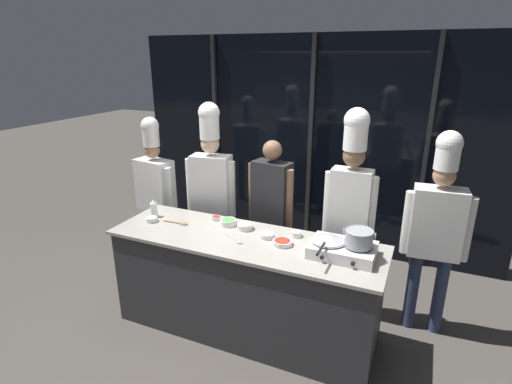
{
  "coord_description": "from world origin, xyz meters",
  "views": [
    {
      "loc": [
        1.36,
        -2.84,
        2.46
      ],
      "look_at": [
        0.0,
        0.25,
        1.29
      ],
      "focal_mm": 28.0,
      "sensor_mm": 36.0,
      "label": 1
    }
  ],
  "objects_px": {
    "prep_bowl_rice": "(152,219)",
    "chef_pastry": "(437,222)",
    "frying_pan": "(328,238)",
    "serving_spoon_slotted": "(237,241)",
    "chef_line": "(351,196)",
    "portable_stove": "(343,250)",
    "chef_sous": "(211,182)",
    "prep_bowl_scallions": "(228,222)",
    "squeeze_bottle_clear": "(154,208)",
    "serving_spoon_solid": "(180,223)",
    "prep_bowl_onion": "(296,233)",
    "prep_bowl_bean_sprouts": "(267,235)",
    "stock_pot": "(359,238)",
    "prep_bowl_shrimp": "(245,226)",
    "person_guest": "(272,203)",
    "prep_bowl_bell_pepper": "(216,218)",
    "prep_bowl_chili_flakes": "(282,242)",
    "chef_head": "(155,186)"
  },
  "relations": [
    {
      "from": "squeeze_bottle_clear",
      "to": "chef_pastry",
      "type": "xyz_separation_m",
      "value": [
        2.55,
        0.59,
        0.06
      ]
    },
    {
      "from": "chef_pastry",
      "to": "frying_pan",
      "type": "bearing_deg",
      "value": 34.99
    },
    {
      "from": "serving_spoon_solid",
      "to": "chef_pastry",
      "type": "relative_size",
      "value": 0.14
    },
    {
      "from": "chef_head",
      "to": "person_guest",
      "type": "height_order",
      "value": "chef_head"
    },
    {
      "from": "stock_pot",
      "to": "prep_bowl_shrimp",
      "type": "relative_size",
      "value": 1.7
    },
    {
      "from": "serving_spoon_slotted",
      "to": "serving_spoon_solid",
      "type": "distance_m",
      "value": 0.66
    },
    {
      "from": "frying_pan",
      "to": "prep_bowl_rice",
      "type": "xyz_separation_m",
      "value": [
        -1.7,
        -0.05,
        -0.11
      ]
    },
    {
      "from": "squeeze_bottle_clear",
      "to": "prep_bowl_chili_flakes",
      "type": "height_order",
      "value": "squeeze_bottle_clear"
    },
    {
      "from": "squeeze_bottle_clear",
      "to": "serving_spoon_solid",
      "type": "height_order",
      "value": "squeeze_bottle_clear"
    },
    {
      "from": "prep_bowl_onion",
      "to": "prep_bowl_chili_flakes",
      "type": "xyz_separation_m",
      "value": [
        -0.05,
        -0.2,
        -0.0
      ]
    },
    {
      "from": "prep_bowl_onion",
      "to": "serving_spoon_slotted",
      "type": "xyz_separation_m",
      "value": [
        -0.43,
        -0.3,
        -0.02
      ]
    },
    {
      "from": "chef_sous",
      "to": "serving_spoon_solid",
      "type": "bearing_deg",
      "value": 82.37
    },
    {
      "from": "prep_bowl_scallions",
      "to": "chef_head",
      "type": "distance_m",
      "value": 1.3
    },
    {
      "from": "portable_stove",
      "to": "prep_bowl_rice",
      "type": "xyz_separation_m",
      "value": [
        -1.82,
        -0.05,
        -0.03
      ]
    },
    {
      "from": "prep_bowl_shrimp",
      "to": "prep_bowl_chili_flakes",
      "type": "height_order",
      "value": "prep_bowl_shrimp"
    },
    {
      "from": "chef_sous",
      "to": "prep_bowl_scallions",
      "type": "bearing_deg",
      "value": 124.59
    },
    {
      "from": "serving_spoon_solid",
      "to": "person_guest",
      "type": "distance_m",
      "value": 0.94
    },
    {
      "from": "chef_sous",
      "to": "prep_bowl_rice",
      "type": "bearing_deg",
      "value": 59.66
    },
    {
      "from": "prep_bowl_scallions",
      "to": "serving_spoon_solid",
      "type": "height_order",
      "value": "prep_bowl_scallions"
    },
    {
      "from": "stock_pot",
      "to": "prep_bowl_bell_pepper",
      "type": "distance_m",
      "value": 1.42
    },
    {
      "from": "prep_bowl_rice",
      "to": "chef_pastry",
      "type": "relative_size",
      "value": 0.06
    },
    {
      "from": "squeeze_bottle_clear",
      "to": "prep_bowl_shrimp",
      "type": "xyz_separation_m",
      "value": [
        0.95,
        0.09,
        -0.05
      ]
    },
    {
      "from": "person_guest",
      "to": "serving_spoon_solid",
      "type": "bearing_deg",
      "value": 54.44
    },
    {
      "from": "serving_spoon_slotted",
      "to": "chef_line",
      "type": "height_order",
      "value": "chef_line"
    },
    {
      "from": "frying_pan",
      "to": "squeeze_bottle_clear",
      "type": "bearing_deg",
      "value": 178.02
    },
    {
      "from": "prep_bowl_chili_flakes",
      "to": "person_guest",
      "type": "bearing_deg",
      "value": 118.52
    },
    {
      "from": "squeeze_bottle_clear",
      "to": "prep_bowl_bell_pepper",
      "type": "bearing_deg",
      "value": 16.68
    },
    {
      "from": "portable_stove",
      "to": "prep_bowl_bean_sprouts",
      "type": "height_order",
      "value": "portable_stove"
    },
    {
      "from": "portable_stove",
      "to": "prep_bowl_scallions",
      "type": "bearing_deg",
      "value": 171.32
    },
    {
      "from": "prep_bowl_bell_pepper",
      "to": "prep_bowl_shrimp",
      "type": "height_order",
      "value": "prep_bowl_shrimp"
    },
    {
      "from": "chef_line",
      "to": "serving_spoon_slotted",
      "type": "bearing_deg",
      "value": 41.3
    },
    {
      "from": "stock_pot",
      "to": "chef_line",
      "type": "height_order",
      "value": "chef_line"
    },
    {
      "from": "stock_pot",
      "to": "chef_pastry",
      "type": "distance_m",
      "value": 0.85
    },
    {
      "from": "prep_bowl_scallions",
      "to": "serving_spoon_slotted",
      "type": "height_order",
      "value": "prep_bowl_scallions"
    },
    {
      "from": "portable_stove",
      "to": "squeeze_bottle_clear",
      "type": "bearing_deg",
      "value": 178.26
    },
    {
      "from": "frying_pan",
      "to": "prep_bowl_bean_sprouts",
      "type": "xyz_separation_m",
      "value": [
        -0.56,
        0.06,
        -0.11
      ]
    },
    {
      "from": "stock_pot",
      "to": "chef_line",
      "type": "distance_m",
      "value": 0.64
    },
    {
      "from": "serving_spoon_slotted",
      "to": "chef_line",
      "type": "bearing_deg",
      "value": 41.2
    },
    {
      "from": "prep_bowl_shrimp",
      "to": "chef_head",
      "type": "xyz_separation_m",
      "value": [
        -1.39,
        0.5,
        0.05
      ]
    },
    {
      "from": "portable_stove",
      "to": "prep_bowl_scallions",
      "type": "height_order",
      "value": "portable_stove"
    },
    {
      "from": "prep_bowl_shrimp",
      "to": "chef_line",
      "type": "distance_m",
      "value": 1.0
    },
    {
      "from": "portable_stove",
      "to": "stock_pot",
      "type": "height_order",
      "value": "stock_pot"
    },
    {
      "from": "prep_bowl_bell_pepper",
      "to": "person_guest",
      "type": "distance_m",
      "value": 0.59
    },
    {
      "from": "prep_bowl_onion",
      "to": "chef_head",
      "type": "height_order",
      "value": "chef_head"
    },
    {
      "from": "portable_stove",
      "to": "prep_bowl_rice",
      "type": "height_order",
      "value": "portable_stove"
    },
    {
      "from": "prep_bowl_onion",
      "to": "prep_bowl_scallions",
      "type": "relative_size",
      "value": 0.61
    },
    {
      "from": "stock_pot",
      "to": "chef_line",
      "type": "bearing_deg",
      "value": 107.62
    },
    {
      "from": "prep_bowl_scallions",
      "to": "prep_bowl_bean_sprouts",
      "type": "xyz_separation_m",
      "value": [
        0.44,
        -0.11,
        -0.01
      ]
    },
    {
      "from": "serving_spoon_solid",
      "to": "prep_bowl_bean_sprouts",
      "type": "bearing_deg",
      "value": 3.49
    },
    {
      "from": "serving_spoon_solid",
      "to": "chef_sous",
      "type": "distance_m",
      "value": 0.67
    }
  ]
}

